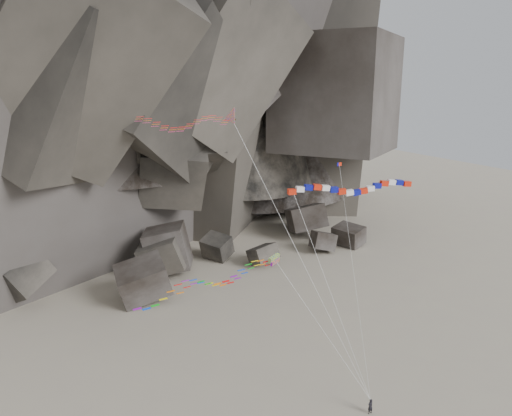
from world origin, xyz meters
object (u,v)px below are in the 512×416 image
delta_kite (182,122)px  parafoil_kite (204,282)px  banner_kite (351,189)px  pennant_kite (347,221)px  kite_flyer (370,405)px

delta_kite → parafoil_kite: bearing=33.9°
banner_kite → parafoil_kite: bearing=171.9°
banner_kite → parafoil_kite: (-11.88, 5.90, -8.45)m
banner_kite → pennant_kite: bearing=71.8°
delta_kite → banner_kite: delta_kite is taller
parafoil_kite → delta_kite: bearing=-155.2°
kite_flyer → banner_kite: (-0.82, 3.30, 20.76)m
banner_kite → kite_flyer: bearing=-57.6°
kite_flyer → pennant_kite: bearing=-94.0°
kite_flyer → delta_kite: bearing=-19.8°
kite_flyer → parafoil_kite: 19.94m
kite_flyer → parafoil_kite: (-12.71, 9.20, 12.31)m
kite_flyer → parafoil_kite: bearing=-33.0°
pennant_kite → delta_kite: bearing=179.8°
delta_kite → parafoil_kite: 15.34m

